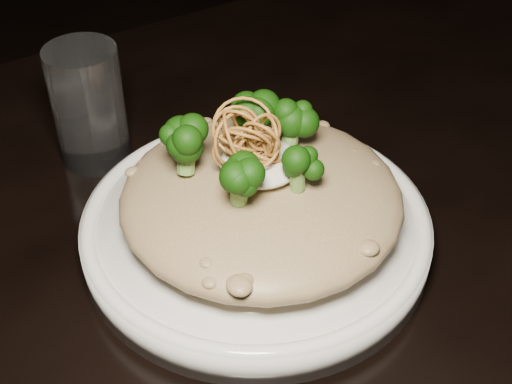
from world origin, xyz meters
TOP-DOWN VIEW (x-y plane):
  - table at (0.00, 0.00)m, footprint 1.10×0.80m
  - plate at (-0.05, -0.00)m, footprint 0.28×0.28m
  - risotto at (-0.05, -0.01)m, footprint 0.22×0.22m
  - broccoli at (-0.05, -0.00)m, footprint 0.12×0.12m
  - cheese at (-0.05, -0.01)m, footprint 0.06×0.06m
  - shallots at (-0.06, -0.00)m, footprint 0.05×0.05m
  - drinking_glass at (-0.12, 0.18)m, footprint 0.07×0.07m

SIDE VIEW (x-z plane):
  - table at x=0.00m, z-range 0.29..1.04m
  - plate at x=-0.05m, z-range 0.75..0.78m
  - risotto at x=-0.05m, z-range 0.78..0.83m
  - drinking_glass at x=-0.12m, z-range 0.75..0.86m
  - cheese at x=-0.05m, z-range 0.83..0.84m
  - broccoli at x=-0.05m, z-range 0.83..0.87m
  - shallots at x=-0.06m, z-range 0.84..0.88m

